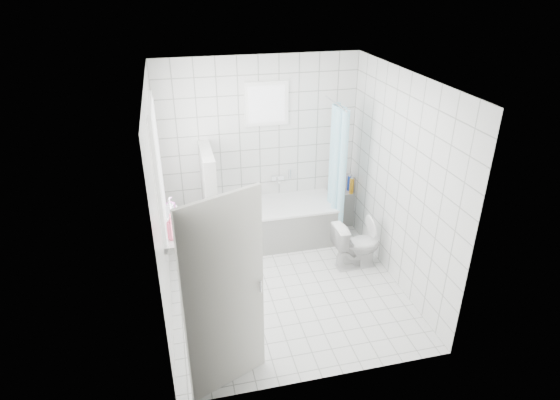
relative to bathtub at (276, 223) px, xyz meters
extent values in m
plane|color=white|center=(-0.15, -1.13, -0.29)|extent=(3.00, 3.00, 0.00)
plane|color=white|center=(-0.15, -1.13, 2.31)|extent=(3.00, 3.00, 0.00)
cube|color=white|center=(-0.15, 0.37, 1.01)|extent=(2.80, 0.02, 2.60)
cube|color=white|center=(-0.15, -2.62, 1.01)|extent=(2.80, 0.02, 2.60)
cube|color=white|center=(-1.55, -1.13, 1.01)|extent=(0.02, 3.00, 2.60)
cube|color=white|center=(1.25, -1.13, 1.01)|extent=(0.02, 3.00, 2.60)
cube|color=white|center=(-1.50, -0.83, 1.31)|extent=(0.01, 0.90, 1.40)
cube|color=white|center=(-0.05, 0.33, 1.66)|extent=(0.50, 0.01, 0.50)
cube|color=white|center=(-1.46, -0.83, 0.57)|extent=(0.18, 1.02, 0.08)
cube|color=silver|center=(-1.03, -2.44, 0.71)|extent=(0.75, 0.36, 2.00)
cube|color=white|center=(0.00, 0.00, -0.02)|extent=(1.71, 0.75, 0.55)
cube|color=white|center=(0.00, 0.00, 0.27)|extent=(1.73, 0.77, 0.03)
cube|color=white|center=(-0.93, -0.05, 0.46)|extent=(0.15, 0.85, 1.50)
cube|color=white|center=(1.15, 0.25, -0.02)|extent=(0.40, 0.24, 0.55)
imported|color=white|center=(0.88, -0.88, 0.03)|extent=(0.64, 0.38, 0.64)
cylinder|color=silver|center=(0.80, -0.03, 1.71)|extent=(0.02, 0.80, 0.02)
cube|color=silver|center=(0.10, 0.33, 0.56)|extent=(0.18, 0.06, 0.06)
imported|color=#E874DA|center=(-1.45, -0.53, 0.71)|extent=(0.13, 0.13, 0.21)
imported|color=#DE5674|center=(-1.45, -1.14, 0.76)|extent=(0.12, 0.12, 0.29)
imported|color=silver|center=(-1.45, -0.72, 0.75)|extent=(0.13, 0.13, 0.29)
imported|color=white|center=(-1.45, -0.85, 0.69)|extent=(0.14, 0.14, 0.16)
cylinder|color=#F8A31A|center=(1.20, 0.17, 0.38)|extent=(0.06, 0.06, 0.24)
cylinder|color=blue|center=(1.21, 0.28, 0.37)|extent=(0.06, 0.06, 0.23)
cylinder|color=red|center=(1.10, 0.27, 0.38)|extent=(0.06, 0.06, 0.24)
camera|label=1|loc=(-1.33, -5.75, 3.31)|focal=30.00mm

